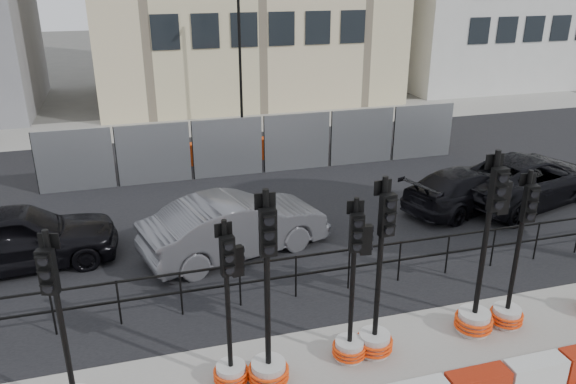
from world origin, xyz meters
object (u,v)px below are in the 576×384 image
object	(u,v)px
car_c	(466,189)
traffic_signal_d	(351,324)
traffic_signal_a	(71,381)
car_a	(16,237)

from	to	relation	value
car_c	traffic_signal_d	bearing A→B (deg)	115.26
traffic_signal_a	car_a	xyz separation A→B (m)	(-1.54, 5.39, 0.10)
traffic_signal_d	car_c	xyz separation A→B (m)	(5.79, 5.44, -0.14)
traffic_signal_a	car_c	world-z (taller)	traffic_signal_a
traffic_signal_d	car_c	distance (m)	7.94
traffic_signal_a	car_a	world-z (taller)	traffic_signal_a
car_a	car_c	size ratio (longest dim) A/B	1.02
traffic_signal_a	traffic_signal_d	world-z (taller)	traffic_signal_a
car_a	traffic_signal_a	bearing A→B (deg)	-168.18
traffic_signal_a	car_a	distance (m)	5.60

